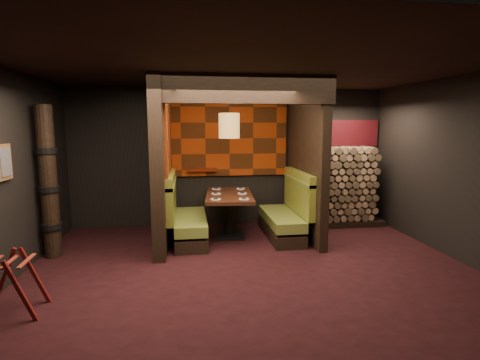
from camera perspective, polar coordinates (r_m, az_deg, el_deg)
name	(u,v)px	position (r m, az deg, el deg)	size (l,w,h in m)	color
floor	(253,273)	(5.52, 1.94, -13.99)	(6.50, 5.50, 0.02)	black
ceiling	(254,66)	(5.16, 2.10, 16.94)	(6.50, 5.50, 0.02)	black
wall_back	(230,157)	(7.87, -1.48, 3.51)	(6.50, 0.02, 2.85)	black
wall_front	(326,228)	(2.52, 13.04, -7.10)	(6.50, 0.02, 2.85)	black
wall_right	(468,170)	(6.55, 31.36, 1.32)	(0.02, 5.50, 2.85)	black
partition_left	(161,163)	(6.73, -11.90, 2.51)	(0.20, 2.20, 2.85)	black
partition_right	(306,161)	(7.11, 9.99, 2.87)	(0.15, 2.10, 2.85)	black
header_beam	(244,89)	(5.82, 0.60, 13.70)	(2.85, 0.18, 0.44)	black
tapa_back_panel	(229,138)	(7.79, -1.64, 6.38)	(2.40, 0.06, 1.55)	#922D09
tapa_side_panel	(168,139)	(6.87, -10.90, 6.21)	(0.04, 1.85, 1.45)	#922D09
lacquer_shelf	(202,170)	(7.74, -5.80, 1.57)	(0.60, 0.12, 0.07)	#5E1909
booth_bench_left	(185,219)	(6.89, -8.40, -5.93)	(0.68, 1.60, 1.14)	black
booth_bench_right	(286,216)	(7.12, 7.08, -5.42)	(0.68, 1.60, 1.14)	black
dining_table	(229,206)	(7.02, -1.66, -4.02)	(0.97, 1.62, 0.82)	black
place_settings	(229,193)	(6.97, -1.67, -2.03)	(0.76, 1.28, 0.03)	white
pendant_lamp	(229,126)	(6.81, -1.66, 8.27)	(0.38, 0.38, 1.00)	olive
framed_picture	(4,162)	(5.65, -32.31, 2.31)	(0.05, 0.36, 0.46)	brown
luggage_rack	(12,282)	(4.99, -31.46, -13.09)	(0.69, 0.49, 0.74)	#4F0F0E
totem_column	(49,183)	(6.56, -27.14, -0.48)	(0.31, 0.31, 2.40)	black
firewood_stack	(341,186)	(8.13, 15.09, -0.92)	(1.73, 0.70, 1.64)	black
mosaic_header	(336,133)	(8.34, 14.49, 6.92)	(1.83, 0.10, 0.56)	maroon
bay_front_post	(306,160)	(7.38, 10.04, 3.07)	(0.08, 0.08, 2.85)	black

